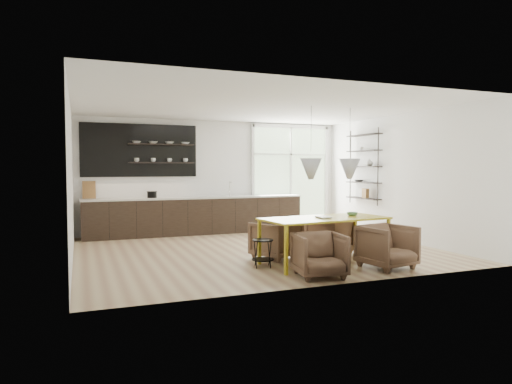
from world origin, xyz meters
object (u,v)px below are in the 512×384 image
armchair_back_left (276,240)px  armchair_back_right (330,236)px  armchair_front_left (319,255)px  wire_stool (263,249)px  armchair_front_right (387,246)px  dining_table (325,221)px

armchair_back_left → armchair_back_right: bearing=158.2°
armchair_back_right → armchair_front_left: bearing=31.1°
armchair_back_left → wire_stool: (-0.51, -0.62, -0.04)m
armchair_back_left → armchair_front_right: 2.00m
armchair_front_left → wire_stool: (-0.55, 0.95, -0.04)m
armchair_front_left → wire_stool: bearing=129.0°
armchair_back_right → wire_stool: size_ratio=1.58×
armchair_back_right → armchair_front_left: 2.01m
dining_table → armchair_back_right: size_ratio=3.09×
dining_table → armchair_front_left: 1.10m
dining_table → armchair_front_right: bearing=-47.7°
armchair_front_right → wire_stool: size_ratio=1.69×
dining_table → wire_stool: bearing=168.5°
dining_table → armchair_front_left: dining_table is taller
armchair_back_left → wire_stool: armchair_back_left is taller
armchair_front_left → armchair_front_right: bearing=15.0°
armchair_front_right → wire_stool: (-1.91, 0.80, -0.06)m
dining_table → armchair_back_right: (0.57, 0.80, -0.41)m
dining_table → wire_stool: dining_table is taller
armchair_back_right → armchair_front_right: (0.21, -1.50, 0.02)m
dining_table → armchair_back_left: 1.04m
dining_table → armchair_back_left: dining_table is taller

